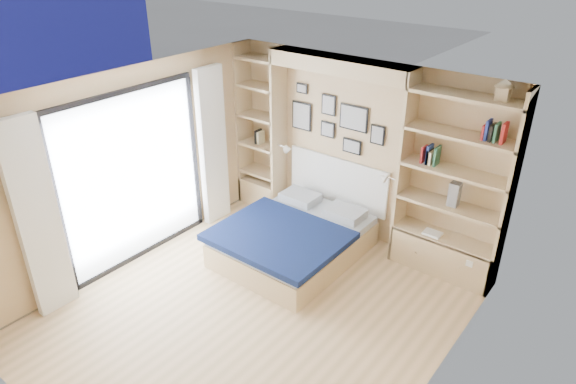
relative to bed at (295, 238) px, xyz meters
The scene contains 9 objects.
ground 1.31m from the bed, 73.86° to the right, with size 4.50×4.50×0.00m, color #DEB584.
room_shell 0.86m from the bed, 95.90° to the left, with size 4.50×4.50×4.50m.
bed is the anchor object (origin of this frame).
photo_gallery 1.67m from the bed, 95.53° to the left, with size 1.48×0.02×0.82m.
reading_lamps 1.14m from the bed, 85.89° to the left, with size 1.92×0.12×0.15m.
shelf_decor 2.26m from the bed, 28.80° to the left, with size 3.51×0.23×2.03m.
deck 3.48m from the bed, 159.27° to the right, with size 3.20×4.00×0.05m, color #6A614E.
deck_chair 3.39m from the bed, 155.78° to the right, with size 0.65×0.82×0.72m.
shipping_container 10.38m from the bed, 168.55° to the left, with size 2.56×6.41×2.67m, color navy.
Camera 1 is at (3.13, -3.38, 3.91)m, focal length 32.00 mm.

